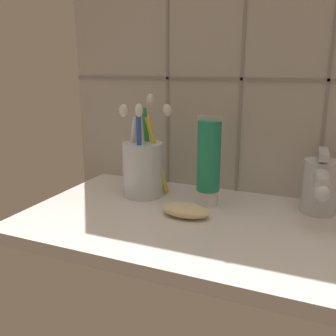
{
  "coord_description": "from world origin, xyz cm",
  "views": [
    {
      "loc": [
        15.99,
        -51.2,
        24.64
      ],
      "look_at": [
        -7.04,
        2.56,
        8.76
      ],
      "focal_mm": 40.0,
      "sensor_mm": 36.0,
      "label": 1
    }
  ],
  "objects_px": {
    "toothbrush_cup": "(143,166)",
    "soap_bar": "(185,211)",
    "toothpaste_tube": "(209,162)",
    "sink_faucet": "(320,185)"
  },
  "relations": [
    {
      "from": "toothbrush_cup",
      "to": "soap_bar",
      "type": "xyz_separation_m",
      "value": [
        0.11,
        -0.07,
        -0.04
      ]
    },
    {
      "from": "toothpaste_tube",
      "to": "toothbrush_cup",
      "type": "bearing_deg",
      "value": 179.65
    },
    {
      "from": "toothbrush_cup",
      "to": "soap_bar",
      "type": "relative_size",
      "value": 2.32
    },
    {
      "from": "toothpaste_tube",
      "to": "sink_faucet",
      "type": "height_order",
      "value": "toothpaste_tube"
    },
    {
      "from": "toothbrush_cup",
      "to": "toothpaste_tube",
      "type": "bearing_deg",
      "value": -0.35
    },
    {
      "from": "toothbrush_cup",
      "to": "soap_bar",
      "type": "height_order",
      "value": "toothbrush_cup"
    },
    {
      "from": "sink_faucet",
      "to": "soap_bar",
      "type": "relative_size",
      "value": 1.61
    },
    {
      "from": "sink_faucet",
      "to": "toothbrush_cup",
      "type": "bearing_deg",
      "value": -87.9
    },
    {
      "from": "soap_bar",
      "to": "sink_faucet",
      "type": "bearing_deg",
      "value": 26.69
    },
    {
      "from": "toothbrush_cup",
      "to": "sink_faucet",
      "type": "bearing_deg",
      "value": 5.09
    }
  ]
}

